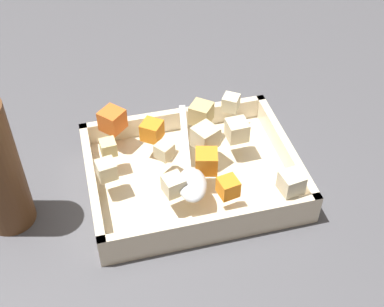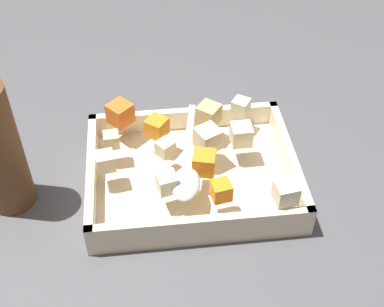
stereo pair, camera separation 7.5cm
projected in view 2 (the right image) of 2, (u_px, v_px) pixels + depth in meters
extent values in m
plane|color=#4C4C51|center=(183.00, 189.00, 0.79)|extent=(4.00, 4.00, 0.00)
cube|color=beige|center=(192.00, 179.00, 0.79)|extent=(0.30, 0.24, 0.01)
cube|color=beige|center=(202.00, 227.00, 0.69)|extent=(0.30, 0.01, 0.03)
cube|color=beige|center=(184.00, 118.00, 0.85)|extent=(0.30, 0.01, 0.03)
cube|color=beige|center=(92.00, 175.00, 0.76)|extent=(0.01, 0.24, 0.03)
cube|color=beige|center=(289.00, 159.00, 0.79)|extent=(0.01, 0.24, 0.03)
cube|color=orange|center=(221.00, 190.00, 0.70)|extent=(0.03, 0.03, 0.03)
cube|color=orange|center=(204.00, 163.00, 0.73)|extent=(0.04, 0.04, 0.03)
cube|color=orange|center=(120.00, 113.00, 0.81)|extent=(0.05, 0.05, 0.03)
cube|color=orange|center=(157.00, 127.00, 0.79)|extent=(0.04, 0.04, 0.03)
cube|color=#E0CC89|center=(111.00, 140.00, 0.77)|extent=(0.02, 0.02, 0.02)
cube|color=beige|center=(286.00, 192.00, 0.69)|extent=(0.03, 0.03, 0.03)
cube|color=beige|center=(208.00, 138.00, 0.77)|extent=(0.04, 0.04, 0.03)
cube|color=beige|center=(241.00, 134.00, 0.78)|extent=(0.03, 0.03, 0.03)
cube|color=beige|center=(165.00, 148.00, 0.76)|extent=(0.03, 0.03, 0.02)
cube|color=tan|center=(209.00, 114.00, 0.81)|extent=(0.04, 0.04, 0.03)
cube|color=beige|center=(167.00, 183.00, 0.71)|extent=(0.03, 0.03, 0.03)
cube|color=beige|center=(105.00, 161.00, 0.74)|extent=(0.03, 0.03, 0.03)
cube|color=beige|center=(241.00, 106.00, 0.83)|extent=(0.03, 0.03, 0.02)
ellipsoid|color=silver|center=(183.00, 184.00, 0.71)|extent=(0.05, 0.07, 0.02)
cube|color=silver|center=(189.00, 137.00, 0.79)|extent=(0.04, 0.15, 0.01)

